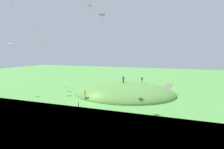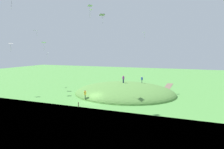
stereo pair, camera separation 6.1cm
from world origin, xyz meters
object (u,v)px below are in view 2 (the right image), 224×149
(kite_6, at_px, (35,30))
(kite_4, at_px, (44,43))
(person_with_child, at_px, (123,78))
(kite_3, at_px, (102,15))
(kite_0, at_px, (91,10))
(person_on_hilltop, at_px, (85,93))
(mooring_post, at_px, (78,104))
(person_watching_kites, at_px, (142,79))
(kite_7, at_px, (48,53))
(kite_5, at_px, (90,6))
(kite_1, at_px, (11,44))
(kite_2, at_px, (144,33))

(kite_6, bearing_deg, kite_4, 18.13)
(person_with_child, distance_m, kite_6, 22.51)
(kite_4, bearing_deg, kite_3, -117.13)
(kite_0, bearing_deg, person_on_hilltop, -157.38)
(kite_6, bearing_deg, mooring_post, -113.50)
(person_watching_kites, relative_size, kite_7, 0.73)
(kite_0, height_order, mooring_post, kite_0)
(kite_3, relative_size, kite_5, 0.63)
(person_with_child, bearing_deg, kite_4, 150.18)
(person_on_hilltop, relative_size, kite_4, 0.80)
(kite_3, xyz_separation_m, kite_6, (6.23, 19.09, -1.08))
(person_with_child, xyz_separation_m, kite_5, (-8.63, 3.93, 14.60))
(kite_4, bearing_deg, kite_5, -109.37)
(kite_3, xyz_separation_m, kite_5, (4.95, 4.70, 2.71))
(kite_1, bearing_deg, kite_7, -2.92)
(kite_3, height_order, kite_5, kite_5)
(kite_5, height_order, kite_6, kite_5)
(person_with_child, relative_size, kite_7, 0.81)
(person_on_hilltop, bearing_deg, kite_6, 56.85)
(person_watching_kites, relative_size, kite_1, 0.84)
(kite_1, xyz_separation_m, kite_2, (13.57, -26.24, 2.72))
(kite_2, relative_size, kite_4, 0.65)
(kite_1, xyz_separation_m, mooring_post, (-3.08, -18.46, -10.81))
(person_on_hilltop, relative_size, kite_1, 0.96)
(kite_1, height_order, mooring_post, kite_1)
(kite_2, distance_m, kite_6, 24.54)
(person_on_hilltop, distance_m, kite_1, 20.04)
(kite_1, distance_m, mooring_post, 21.62)
(kite_2, bearing_deg, mooring_post, 154.98)
(person_with_child, height_order, kite_0, kite_0)
(kite_2, xyz_separation_m, mooring_post, (-16.65, 7.77, -13.53))
(person_on_hilltop, relative_size, kite_6, 1.29)
(person_watching_kites, relative_size, kite_2, 1.07)
(kite_2, distance_m, kite_5, 14.63)
(kite_1, relative_size, kite_6, 1.34)
(kite_7, relative_size, mooring_post, 2.59)
(person_with_child, height_order, kite_4, kite_4)
(kite_7, bearing_deg, kite_6, -156.85)
(person_watching_kites, xyz_separation_m, kite_3, (-16.37, 2.97, 12.22))
(kite_1, height_order, kite_4, kite_4)
(kite_7, bearing_deg, kite_5, -117.54)
(kite_3, distance_m, kite_5, 7.34)
(kite_3, xyz_separation_m, kite_7, (14.24, 22.51, -6.25))
(person_watching_kites, bearing_deg, person_with_child, -69.27)
(person_watching_kites, distance_m, kite_5, 20.30)
(person_with_child, height_order, person_on_hilltop, person_with_child)
(person_on_hilltop, relative_size, kite_2, 1.23)
(kite_5, height_order, kite_7, kite_5)
(kite_5, distance_m, kite_7, 22.00)
(person_on_hilltop, distance_m, kite_7, 21.07)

